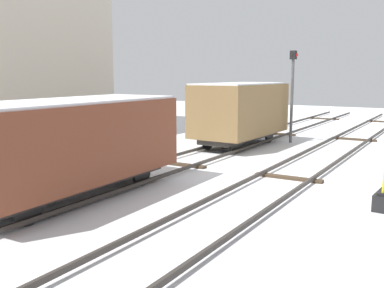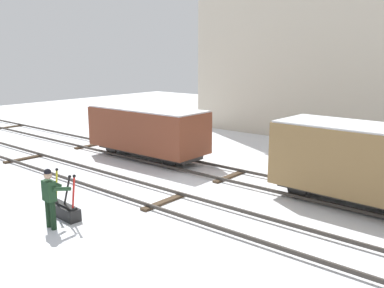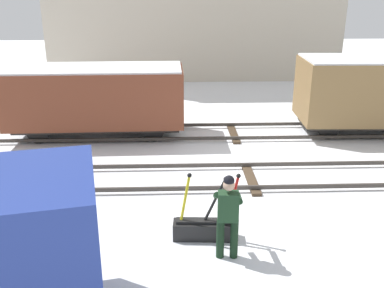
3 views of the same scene
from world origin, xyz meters
TOP-DOWN VIEW (x-y plane):
  - ground_plane at (0.00, 0.00)m, footprint 60.00×60.00m
  - track_main_line at (0.00, 0.00)m, footprint 44.00×1.94m
  - track_siding_near at (0.00, 3.67)m, footprint 44.00×1.94m
  - signal_post at (6.64, 2.19)m, footprint 0.24×0.32m
  - freight_car_far_end at (4.66, 3.67)m, footprint 4.90×2.38m
  - freight_car_near_switch at (-4.56, 3.67)m, footprint 5.72×2.24m

SIDE VIEW (x-z plane):
  - ground_plane at x=0.00m, z-range 0.00..0.00m
  - track_main_line at x=0.00m, z-range 0.02..0.20m
  - track_siding_near at x=0.00m, z-range 0.02..0.20m
  - freight_car_near_switch at x=-4.56m, z-range 0.18..2.53m
  - freight_car_far_end at x=4.66m, z-range 0.18..2.76m
  - signal_post at x=6.64m, z-range 0.44..4.34m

